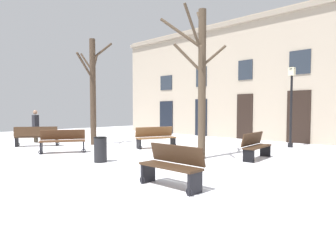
{
  "coord_description": "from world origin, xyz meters",
  "views": [
    {
      "loc": [
        8.65,
        -7.5,
        1.67
      ],
      "look_at": [
        0.0,
        1.53,
        0.98
      ],
      "focal_mm": 31.42,
      "sensor_mm": 36.0,
      "label": 1
    }
  ],
  "objects_px": {
    "bench_back_to_back_left": "(172,166)",
    "bench_facing_shops": "(37,136)",
    "bench_by_litter_bin": "(156,137)",
    "streetlamp": "(291,98)",
    "bench_back_to_back_right": "(256,146)",
    "bench_far_corner": "(63,141)",
    "litter_bin": "(100,149)",
    "tree_center": "(93,89)",
    "tree_foreground": "(200,76)",
    "person_by_shop_door": "(36,125)"
  },
  "relations": [
    {
      "from": "tree_foreground",
      "to": "bench_facing_shops",
      "type": "height_order",
      "value": "tree_foreground"
    },
    {
      "from": "tree_center",
      "to": "person_by_shop_door",
      "type": "bearing_deg",
      "value": -152.19
    },
    {
      "from": "bench_far_corner",
      "to": "bench_facing_shops",
      "type": "distance_m",
      "value": 2.79
    },
    {
      "from": "litter_bin",
      "to": "bench_by_litter_bin",
      "type": "relative_size",
      "value": 0.44
    },
    {
      "from": "bench_far_corner",
      "to": "bench_facing_shops",
      "type": "bearing_deg",
      "value": 117.56
    },
    {
      "from": "streetlamp",
      "to": "bench_far_corner",
      "type": "distance_m",
      "value": 9.86
    },
    {
      "from": "litter_bin",
      "to": "bench_by_litter_bin",
      "type": "distance_m",
      "value": 3.92
    },
    {
      "from": "litter_bin",
      "to": "bench_by_litter_bin",
      "type": "bearing_deg",
      "value": 109.42
    },
    {
      "from": "bench_back_to_back_left",
      "to": "bench_by_litter_bin",
      "type": "xyz_separation_m",
      "value": [
        -5.04,
        4.37,
        0.0
      ]
    },
    {
      "from": "bench_back_to_back_left",
      "to": "bench_by_litter_bin",
      "type": "height_order",
      "value": "bench_by_litter_bin"
    },
    {
      "from": "bench_back_to_back_left",
      "to": "bench_by_litter_bin",
      "type": "bearing_deg",
      "value": 139.59
    },
    {
      "from": "streetlamp",
      "to": "litter_bin",
      "type": "xyz_separation_m",
      "value": [
        -2.93,
        -7.96,
        -1.8
      ]
    },
    {
      "from": "streetlamp",
      "to": "bench_back_to_back_right",
      "type": "xyz_separation_m",
      "value": [
        0.38,
        -3.99,
        -1.75
      ]
    },
    {
      "from": "tree_center",
      "to": "tree_foreground",
      "type": "relative_size",
      "value": 0.94
    },
    {
      "from": "tree_foreground",
      "to": "bench_back_to_back_left",
      "type": "relative_size",
      "value": 3.42
    },
    {
      "from": "tree_center",
      "to": "bench_back_to_back_left",
      "type": "relative_size",
      "value": 3.23
    },
    {
      "from": "litter_bin",
      "to": "bench_back_to_back_left",
      "type": "relative_size",
      "value": 0.52
    },
    {
      "from": "tree_foreground",
      "to": "person_by_shop_door",
      "type": "bearing_deg",
      "value": -168.37
    },
    {
      "from": "bench_back_to_back_left",
      "to": "tree_foreground",
      "type": "bearing_deg",
      "value": 119.14
    },
    {
      "from": "litter_bin",
      "to": "bench_by_litter_bin",
      "type": "height_order",
      "value": "bench_by_litter_bin"
    },
    {
      "from": "tree_center",
      "to": "litter_bin",
      "type": "height_order",
      "value": "tree_center"
    },
    {
      "from": "bench_far_corner",
      "to": "bench_back_to_back_right",
      "type": "xyz_separation_m",
      "value": [
        6.12,
        3.83,
        -0.01
      ]
    },
    {
      "from": "streetlamp",
      "to": "person_by_shop_door",
      "type": "distance_m",
      "value": 12.46
    },
    {
      "from": "tree_center",
      "to": "bench_by_litter_bin",
      "type": "xyz_separation_m",
      "value": [
        3.02,
        1.24,
        -2.22
      ]
    },
    {
      "from": "bench_back_to_back_left",
      "to": "bench_back_to_back_right",
      "type": "relative_size",
      "value": 0.93
    },
    {
      "from": "litter_bin",
      "to": "bench_facing_shops",
      "type": "xyz_separation_m",
      "value": [
        -5.6,
        0.27,
        0.06
      ]
    },
    {
      "from": "streetlamp",
      "to": "person_by_shop_door",
      "type": "relative_size",
      "value": 2.17
    },
    {
      "from": "streetlamp",
      "to": "bench_by_litter_bin",
      "type": "distance_m",
      "value": 6.25
    },
    {
      "from": "litter_bin",
      "to": "bench_by_litter_bin",
      "type": "xyz_separation_m",
      "value": [
        -1.3,
        3.7,
        0.06
      ]
    },
    {
      "from": "bench_back_to_back_left",
      "to": "bench_by_litter_bin",
      "type": "distance_m",
      "value": 6.67
    },
    {
      "from": "bench_back_to_back_right",
      "to": "person_by_shop_door",
      "type": "xyz_separation_m",
      "value": [
        -10.57,
        -3.06,
        0.46
      ]
    },
    {
      "from": "bench_back_to_back_left",
      "to": "bench_facing_shops",
      "type": "xyz_separation_m",
      "value": [
        -9.34,
        0.94,
        0.0
      ]
    },
    {
      "from": "bench_by_litter_bin",
      "to": "bench_back_to_back_left",
      "type": "bearing_deg",
      "value": -111.9
    },
    {
      "from": "tree_center",
      "to": "bench_back_to_back_left",
      "type": "xyz_separation_m",
      "value": [
        8.07,
        -3.12,
        -2.22
      ]
    },
    {
      "from": "litter_bin",
      "to": "bench_far_corner",
      "type": "xyz_separation_m",
      "value": [
        -2.81,
        0.14,
        0.06
      ]
    },
    {
      "from": "tree_foreground",
      "to": "bench_back_to_back_left",
      "type": "distance_m",
      "value": 4.59
    },
    {
      "from": "tree_foreground",
      "to": "bench_facing_shops",
      "type": "bearing_deg",
      "value": -161.39
    },
    {
      "from": "tree_foreground",
      "to": "bench_back_to_back_right",
      "type": "xyz_separation_m",
      "value": [
        1.46,
        1.19,
        -2.37
      ]
    },
    {
      "from": "bench_far_corner",
      "to": "bench_back_to_back_right",
      "type": "height_order",
      "value": "bench_back_to_back_right"
    },
    {
      "from": "tree_center",
      "to": "bench_by_litter_bin",
      "type": "distance_m",
      "value": 3.95
    },
    {
      "from": "tree_center",
      "to": "bench_back_to_back_left",
      "type": "distance_m",
      "value": 8.93
    },
    {
      "from": "tree_center",
      "to": "tree_foreground",
      "type": "xyz_separation_m",
      "value": [
        6.18,
        0.33,
        0.14
      ]
    },
    {
      "from": "streetlamp",
      "to": "bench_back_to_back_left",
      "type": "relative_size",
      "value": 2.31
    },
    {
      "from": "bench_by_litter_bin",
      "to": "bench_facing_shops",
      "type": "relative_size",
      "value": 1.04
    },
    {
      "from": "tree_center",
      "to": "streetlamp",
      "type": "height_order",
      "value": "tree_center"
    },
    {
      "from": "tree_center",
      "to": "bench_far_corner",
      "type": "xyz_separation_m",
      "value": [
        1.52,
        -2.31,
        -2.22
      ]
    },
    {
      "from": "bench_far_corner",
      "to": "person_by_shop_door",
      "type": "xyz_separation_m",
      "value": [
        -4.45,
        0.76,
        0.45
      ]
    },
    {
      "from": "litter_bin",
      "to": "person_by_shop_door",
      "type": "xyz_separation_m",
      "value": [
        -7.26,
        0.91,
        0.51
      ]
    },
    {
      "from": "tree_foreground",
      "to": "bench_facing_shops",
      "type": "xyz_separation_m",
      "value": [
        -7.45,
        -2.51,
        -2.36
      ]
    },
    {
      "from": "bench_by_litter_bin",
      "to": "tree_center",
      "type": "bearing_deg",
      "value": 131.35
    }
  ]
}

